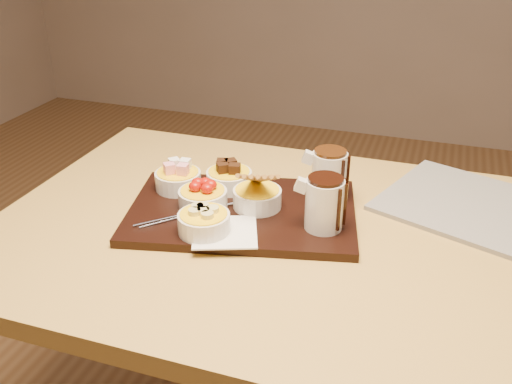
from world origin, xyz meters
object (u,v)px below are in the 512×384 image
(dining_table, at_px, (291,272))
(serving_board, at_px, (242,212))
(pitcher_milk_chocolate, at_px, (329,175))
(pitcher_dark_chocolate, at_px, (324,204))
(newspaper, at_px, (479,208))
(bowl_strawberries, at_px, (203,199))

(dining_table, distance_m, serving_board, 0.16)
(dining_table, height_order, pitcher_milk_chocolate, pitcher_milk_chocolate)
(dining_table, distance_m, pitcher_dark_chocolate, 0.18)
(serving_board, xyz_separation_m, newspaper, (0.46, 0.18, -0.00))
(bowl_strawberries, bearing_deg, dining_table, -0.52)
(dining_table, relative_size, newspaper, 3.18)
(dining_table, xyz_separation_m, serving_board, (-0.11, 0.02, 0.11))
(bowl_strawberries, xyz_separation_m, newspaper, (0.54, 0.20, -0.03))
(pitcher_milk_chocolate, bearing_deg, pitcher_dark_chocolate, -94.40)
(dining_table, relative_size, pitcher_milk_chocolate, 11.94)
(dining_table, distance_m, newspaper, 0.42)
(bowl_strawberries, relative_size, pitcher_dark_chocolate, 0.99)
(serving_board, relative_size, pitcher_dark_chocolate, 4.58)
(pitcher_milk_chocolate, bearing_deg, bowl_strawberries, -163.61)
(pitcher_milk_chocolate, xyz_separation_m, newspaper, (0.31, 0.07, -0.06))
(dining_table, xyz_separation_m, newspaper, (0.35, 0.21, 0.10))
(serving_board, xyz_separation_m, pitcher_dark_chocolate, (0.17, -0.02, 0.06))
(serving_board, relative_size, pitcher_milk_chocolate, 4.58)
(pitcher_dark_chocolate, distance_m, pitcher_milk_chocolate, 0.13)
(pitcher_milk_chocolate, distance_m, newspaper, 0.32)
(pitcher_dark_chocolate, bearing_deg, dining_table, 168.99)
(pitcher_milk_chocolate, bearing_deg, serving_board, -158.20)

